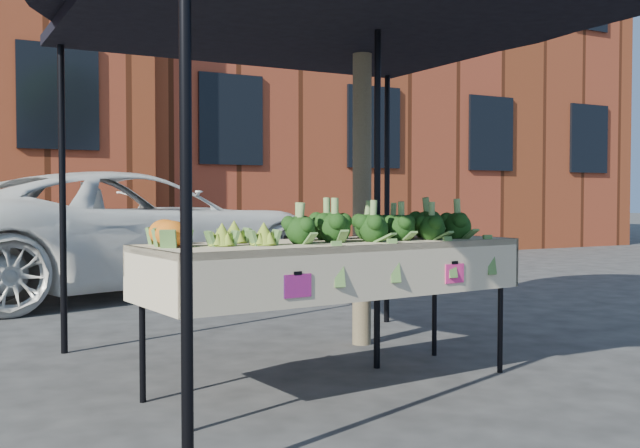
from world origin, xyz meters
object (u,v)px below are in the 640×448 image
(table, at_px, (335,314))
(street_tree, at_px, (362,72))
(vehicle, at_px, (127,77))
(canopy, at_px, (327,167))

(table, distance_m, street_tree, 2.17)
(table, xyz_separation_m, vehicle, (0.04, 5.29, 2.21))
(vehicle, height_order, street_tree, vehicle)
(canopy, distance_m, street_tree, 1.25)
(table, height_order, street_tree, street_tree)
(vehicle, distance_m, street_tree, 4.35)
(street_tree, bearing_deg, canopy, -135.86)
(canopy, xyz_separation_m, vehicle, (-0.10, 4.92, 1.29))
(vehicle, bearing_deg, street_tree, 176.85)
(canopy, bearing_deg, table, -111.04)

